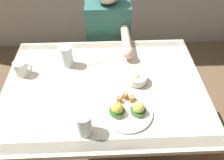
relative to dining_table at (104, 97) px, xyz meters
The scene contains 9 objects.
ground_plane 0.63m from the dining_table, ahead, with size 6.00×6.00×0.00m, color brown.
dining_table is the anchor object (origin of this frame).
eggs_benedict_plate 0.28m from the dining_table, 60.61° to the right, with size 0.27×0.27×0.09m.
fruit_bowl 0.24m from the dining_table, ahead, with size 0.12×0.12×0.06m.
coffee_mug 0.54m from the dining_table, 166.78° to the left, with size 0.11×0.08×0.09m.
fork 0.24m from the dining_table, 94.62° to the left, with size 0.16×0.05×0.00m.
water_glass_near 0.35m from the dining_table, 139.35° to the left, with size 0.08×0.08×0.14m.
water_glass_far 0.37m from the dining_table, 107.47° to the right, with size 0.08×0.08×0.13m.
diner_person 0.60m from the dining_table, 85.50° to the left, with size 0.34×0.54×1.14m.
Camera 1 is at (0.01, -0.95, 1.72)m, focal length 36.60 mm.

